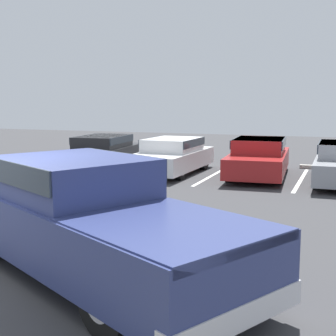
# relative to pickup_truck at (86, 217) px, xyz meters

# --- Properties ---
(stall_stripe_a) EXTENTS (0.12, 4.90, 0.01)m
(stall_stripe_a) POSITION_rel_pickup_truck_xyz_m (-6.72, 9.93, -0.88)
(stall_stripe_a) COLOR white
(stall_stripe_a) RESTS_ON ground_plane
(stall_stripe_b) EXTENTS (0.12, 4.90, 0.01)m
(stall_stripe_b) POSITION_rel_pickup_truck_xyz_m (-3.73, 9.93, -0.88)
(stall_stripe_b) COLOR white
(stall_stripe_b) RESTS_ON ground_plane
(stall_stripe_c) EXTENTS (0.12, 4.90, 0.01)m
(stall_stripe_c) POSITION_rel_pickup_truck_xyz_m (-0.74, 9.93, -0.88)
(stall_stripe_c) COLOR white
(stall_stripe_c) RESTS_ON ground_plane
(stall_stripe_d) EXTENTS (0.12, 4.90, 0.01)m
(stall_stripe_d) POSITION_rel_pickup_truck_xyz_m (2.24, 9.93, -0.88)
(stall_stripe_d) COLOR white
(stall_stripe_d) RESTS_ON ground_plane
(pickup_truck) EXTENTS (6.33, 4.64, 1.74)m
(pickup_truck) POSITION_rel_pickup_truck_xyz_m (0.00, 0.00, 0.00)
(pickup_truck) COLOR navy
(pickup_truck) RESTS_ON ground_plane
(parked_sedan_a) EXTENTS (2.20, 4.87, 1.26)m
(parked_sedan_a) POSITION_rel_pickup_truck_xyz_m (-5.19, 9.94, -0.21)
(parked_sedan_a) COLOR #232326
(parked_sedan_a) RESTS_ON ground_plane
(parked_sedan_b) EXTENTS (1.94, 4.40, 1.25)m
(parked_sedan_b) POSITION_rel_pickup_truck_xyz_m (-2.26, 9.80, -0.21)
(parked_sedan_b) COLOR silver
(parked_sedan_b) RESTS_ON ground_plane
(parked_sedan_c) EXTENTS (2.15, 4.70, 1.32)m
(parked_sedan_c) POSITION_rel_pickup_truck_xyz_m (0.80, 10.09, -0.18)
(parked_sedan_c) COLOR maroon
(parked_sedan_c) RESTS_ON ground_plane
(wheel_stop_curb) EXTENTS (2.00, 0.20, 0.14)m
(wheel_stop_curb) POSITION_rel_pickup_truck_xyz_m (2.94, 12.69, -0.81)
(wheel_stop_curb) COLOR #B7B2A8
(wheel_stop_curb) RESTS_ON ground_plane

